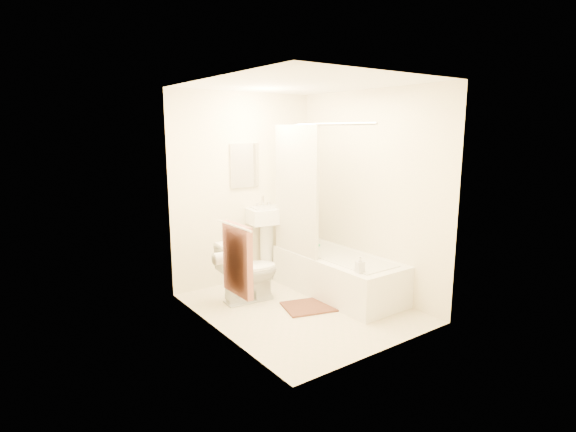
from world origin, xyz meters
TOP-DOWN VIEW (x-y plane):
  - floor at (0.00, 0.00)m, footprint 2.40×2.40m
  - ceiling at (0.00, 0.00)m, footprint 2.40×2.40m
  - wall_back at (0.00, 1.20)m, footprint 2.00×0.02m
  - wall_left at (-1.00, 0.00)m, footprint 0.02×2.40m
  - wall_right at (1.00, 0.00)m, footprint 0.02×2.40m
  - mirror at (0.00, 1.18)m, footprint 0.40×0.03m
  - curtain_rod at (0.30, 0.10)m, footprint 0.03×1.70m
  - shower_curtain at (0.30, 0.50)m, footprint 0.04×0.80m
  - towel_bar at (-0.96, -0.25)m, footprint 0.02×0.60m
  - towel at (-0.93, -0.25)m, footprint 0.06×0.45m
  - toilet_paper at (-0.93, 0.12)m, footprint 0.11×0.12m
  - toilet at (-0.35, 0.54)m, footprint 0.74×0.46m
  - sink at (0.25, 1.06)m, footprint 0.59×0.50m
  - bathtub at (0.63, 0.11)m, footprint 0.73×1.67m
  - bath_mat at (0.10, -0.04)m, footprint 0.69×0.59m
  - soap_bottle at (0.39, -0.50)m, footprint 0.09×0.09m
  - scrub_brush at (0.68, 0.63)m, footprint 0.08×0.19m

SIDE VIEW (x-z plane):
  - floor at x=0.00m, z-range 0.00..0.00m
  - bath_mat at x=0.10m, z-range 0.00..0.02m
  - bathtub at x=0.63m, z-range 0.00..0.47m
  - toilet at x=-0.35m, z-range 0.00..0.69m
  - scrub_brush at x=0.68m, z-range 0.47..0.51m
  - sink at x=0.25m, z-range 0.00..1.04m
  - soap_bottle at x=0.39m, z-range 0.47..0.65m
  - toilet_paper at x=-0.93m, z-range 0.64..0.76m
  - towel at x=-0.93m, z-range 0.45..1.11m
  - towel_bar at x=-0.96m, z-range 1.09..1.11m
  - wall_back at x=0.00m, z-range 0.00..2.40m
  - wall_left at x=-1.00m, z-range 0.00..2.40m
  - wall_right at x=1.00m, z-range 0.00..2.40m
  - shower_curtain at x=0.30m, z-range 0.44..2.00m
  - mirror at x=0.00m, z-range 1.23..1.77m
  - curtain_rod at x=0.30m, z-range 1.98..2.02m
  - ceiling at x=0.00m, z-range 2.40..2.40m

